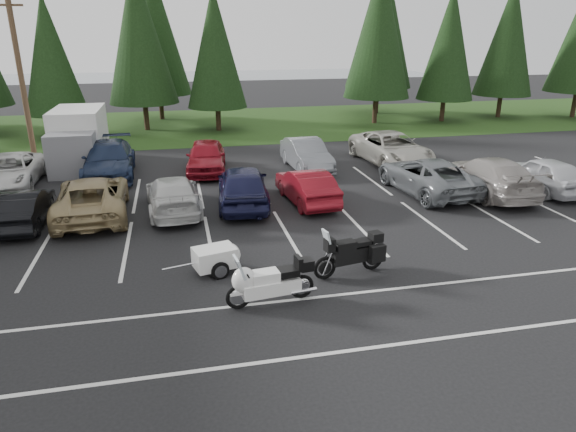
# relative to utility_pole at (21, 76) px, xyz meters

# --- Properties ---
(ground) EXTENTS (120.00, 120.00, 0.00)m
(ground) POSITION_rel_utility_pole_xyz_m (10.00, -12.00, -4.70)
(ground) COLOR black
(ground) RESTS_ON ground
(grass_strip) EXTENTS (80.00, 16.00, 0.01)m
(grass_strip) POSITION_rel_utility_pole_xyz_m (10.00, 12.00, -4.69)
(grass_strip) COLOR #203D13
(grass_strip) RESTS_ON ground
(lake_water) EXTENTS (70.00, 50.00, 0.02)m
(lake_water) POSITION_rel_utility_pole_xyz_m (14.00, 43.00, -4.70)
(lake_water) COLOR slate
(lake_water) RESTS_ON ground
(utility_pole) EXTENTS (1.60, 0.26, 9.00)m
(utility_pole) POSITION_rel_utility_pole_xyz_m (0.00, 0.00, 0.00)
(utility_pole) COLOR #473321
(utility_pole) RESTS_ON ground
(box_truck) EXTENTS (2.40, 5.60, 2.90)m
(box_truck) POSITION_rel_utility_pole_xyz_m (2.00, 0.50, -3.25)
(box_truck) COLOR silver
(box_truck) RESTS_ON ground
(stall_markings) EXTENTS (32.00, 16.00, 0.01)m
(stall_markings) POSITION_rel_utility_pole_xyz_m (10.00, -10.00, -4.69)
(stall_markings) COLOR silver
(stall_markings) RESTS_ON ground
(conifer_3) EXTENTS (3.87, 3.87, 9.02)m
(conifer_3) POSITION_rel_utility_pole_xyz_m (-0.50, 9.40, 0.57)
(conifer_3) COLOR #332316
(conifer_3) RESTS_ON ground
(conifer_4) EXTENTS (4.80, 4.80, 11.17)m
(conifer_4) POSITION_rel_utility_pole_xyz_m (5.00, 10.90, 1.83)
(conifer_4) COLOR #332316
(conifer_4) RESTS_ON ground
(conifer_5) EXTENTS (4.14, 4.14, 9.63)m
(conifer_5) POSITION_rel_utility_pole_xyz_m (10.00, 9.60, 0.93)
(conifer_5) COLOR #332316
(conifer_5) RESTS_ON ground
(conifer_6) EXTENTS (4.93, 4.93, 11.48)m
(conifer_6) POSITION_rel_utility_pole_xyz_m (22.00, 10.10, 2.01)
(conifer_6) COLOR #332316
(conifer_6) RESTS_ON ground
(conifer_7) EXTENTS (4.27, 4.27, 9.94)m
(conifer_7) POSITION_rel_utility_pole_xyz_m (27.50, 9.80, 1.11)
(conifer_7) COLOR #332316
(conifer_7) RESTS_ON ground
(conifer_8) EXTENTS (4.53, 4.53, 10.56)m
(conifer_8) POSITION_rel_utility_pole_xyz_m (33.00, 10.60, 1.47)
(conifer_8) COLOR #332316
(conifer_8) RESTS_ON ground
(conifer_back_b) EXTENTS (4.97, 4.97, 11.58)m
(conifer_back_b) POSITION_rel_utility_pole_xyz_m (6.00, 15.50, 2.07)
(conifer_back_b) COLOR #332316
(conifer_back_b) RESTS_ON ground
(conifer_back_c) EXTENTS (5.50, 5.50, 12.81)m
(conifer_back_c) POSITION_rel_utility_pole_xyz_m (24.00, 14.80, 2.80)
(conifer_back_c) COLOR #332316
(conifer_back_c) RESTS_ON ground
(car_near_1) EXTENTS (1.48, 4.10, 1.34)m
(car_near_1) POSITION_rel_utility_pole_xyz_m (1.39, -8.00, -4.03)
(car_near_1) COLOR black
(car_near_1) RESTS_ON ground
(car_near_2) EXTENTS (2.85, 5.64, 1.53)m
(car_near_2) POSITION_rel_utility_pole_xyz_m (3.67, -7.48, -3.93)
(car_near_2) COLOR #9A8559
(car_near_2) RESTS_ON ground
(car_near_3) EXTENTS (2.26, 4.92, 1.40)m
(car_near_3) POSITION_rel_utility_pole_xyz_m (6.66, -7.59, -4.00)
(car_near_3) COLOR #B9BAB7
(car_near_3) RESTS_ON ground
(car_near_4) EXTENTS (2.44, 5.09, 1.68)m
(car_near_4) POSITION_rel_utility_pole_xyz_m (9.44, -7.43, -3.86)
(car_near_4) COLOR #161737
(car_near_4) RESTS_ON ground
(car_near_5) EXTENTS (1.86, 4.38, 1.40)m
(car_near_5) POSITION_rel_utility_pole_xyz_m (12.04, -7.63, -4.00)
(car_near_5) COLOR maroon
(car_near_5) RESTS_ON ground
(car_near_6) EXTENTS (3.01, 5.69, 1.53)m
(car_near_6) POSITION_rel_utility_pole_xyz_m (17.51, -7.39, -3.93)
(car_near_6) COLOR slate
(car_near_6) RESTS_ON ground
(car_near_7) EXTENTS (2.48, 5.63, 1.61)m
(car_near_7) POSITION_rel_utility_pole_xyz_m (20.06, -8.13, -3.89)
(car_near_7) COLOR #A19993
(car_near_7) RESTS_ON ground
(car_near_8) EXTENTS (1.89, 4.53, 1.53)m
(car_near_8) POSITION_rel_utility_pole_xyz_m (22.66, -8.29, -3.93)
(car_near_8) COLOR silver
(car_near_8) RESTS_ON ground
(car_far_0) EXTENTS (2.48, 5.15, 1.41)m
(car_far_0) POSITION_rel_utility_pole_xyz_m (-0.54, -2.39, -3.99)
(car_far_0) COLOR silver
(car_far_0) RESTS_ON ground
(car_far_1) EXTENTS (2.49, 5.76, 1.65)m
(car_far_1) POSITION_rel_utility_pole_xyz_m (3.71, -1.66, -3.87)
(car_far_1) COLOR #1A2642
(car_far_1) RESTS_ON ground
(car_far_2) EXTENTS (2.34, 4.80, 1.58)m
(car_far_2) POSITION_rel_utility_pole_xyz_m (8.36, -1.82, -3.91)
(car_far_2) COLOR maroon
(car_far_2) RESTS_ON ground
(car_far_3) EXTENTS (1.86, 4.73, 1.53)m
(car_far_3) POSITION_rel_utility_pole_xyz_m (13.38, -2.39, -3.93)
(car_far_3) COLOR slate
(car_far_3) RESTS_ON ground
(car_far_4) EXTENTS (3.22, 6.09, 1.63)m
(car_far_4) POSITION_rel_utility_pole_xyz_m (18.10, -2.17, -3.88)
(car_far_4) COLOR #B6B2A6
(car_far_4) RESTS_ON ground
(touring_motorcycle) EXTENTS (2.72, 1.13, 1.46)m
(touring_motorcycle) POSITION_rel_utility_pole_xyz_m (9.05, -15.53, -3.97)
(touring_motorcycle) COLOR white
(touring_motorcycle) RESTS_ON ground
(cargo_trailer) EXTENTS (1.90, 1.37, 0.79)m
(cargo_trailer) POSITION_rel_utility_pole_xyz_m (7.79, -13.39, -4.30)
(cargo_trailer) COLOR white
(cargo_trailer) RESTS_ON ground
(adventure_motorcycle) EXTENTS (2.64, 1.34, 1.53)m
(adventure_motorcycle) POSITION_rel_utility_pole_xyz_m (11.59, -14.35, -3.93)
(adventure_motorcycle) COLOR black
(adventure_motorcycle) RESTS_ON ground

